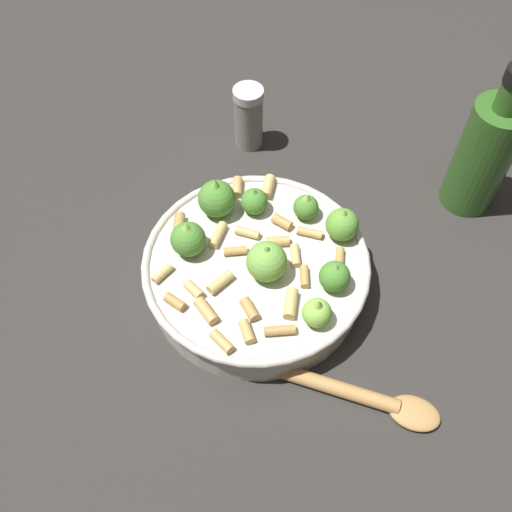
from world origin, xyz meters
TOP-DOWN VIEW (x-y plane):
  - ground_plane at (0.00, 0.00)m, footprint 2.40×2.40m
  - cooking_pan at (-0.00, 0.00)m, footprint 0.25×0.25m
  - pepper_shaker at (-0.23, 0.05)m, footprint 0.04×0.04m
  - olive_oil_bottle at (-0.05, 0.29)m, footprint 0.07×0.07m
  - wooden_spoon at (0.15, 0.04)m, footprint 0.15×0.21m

SIDE VIEW (x-z plane):
  - ground_plane at x=0.00m, z-range 0.00..0.00m
  - wooden_spoon at x=0.15m, z-range 0.00..0.02m
  - cooking_pan at x=0.00m, z-range -0.02..0.08m
  - pepper_shaker at x=-0.23m, z-range 0.00..0.09m
  - olive_oil_bottle at x=-0.05m, z-range -0.02..0.18m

